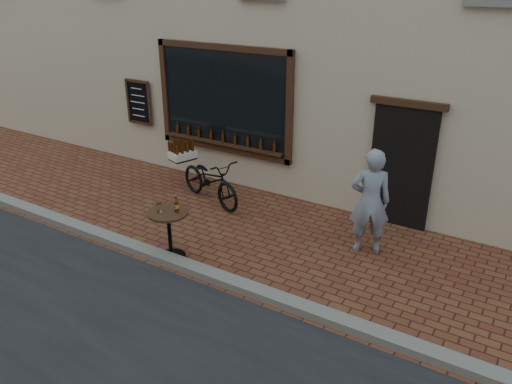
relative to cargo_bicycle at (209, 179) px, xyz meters
The scene contains 5 objects.
ground 2.98m from the cargo_bicycle, 56.93° to the right, with size 90.00×90.00×0.00m, color #5F2A1E.
kerb 2.81m from the cargo_bicycle, 54.68° to the right, with size 90.00×0.25×0.12m, color slate.
cargo_bicycle is the anchor object (origin of this frame).
bistro_table 2.26m from the cargo_bicycle, 69.65° to the right, with size 0.65×0.65×1.11m.
pedestrian 3.43m from the cargo_bicycle, ahead, with size 0.65×0.43×1.79m, color gray.
Camera 1 is at (4.03, -4.90, 4.24)m, focal length 35.00 mm.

